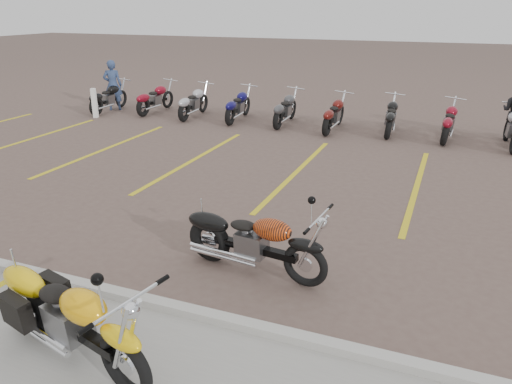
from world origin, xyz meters
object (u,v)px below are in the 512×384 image
yellow_cruiser (71,319)px  flame_cruiser (252,244)px  person_a (113,85)px  bollard (94,103)px

yellow_cruiser → flame_cruiser: 2.71m
yellow_cruiser → person_a: 14.27m
flame_cruiser → person_a: 13.07m
yellow_cruiser → bollard: 13.03m
person_a → bollard: person_a is taller
yellow_cruiser → person_a: size_ratio=1.33×
flame_cruiser → person_a: size_ratio=1.24×
flame_cruiser → person_a: person_a is taller
flame_cruiser → bollard: (-9.05, 7.83, 0.04)m
flame_cruiser → person_a: (-9.27, 9.19, 0.44)m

